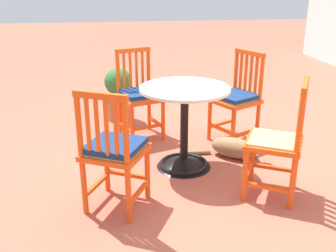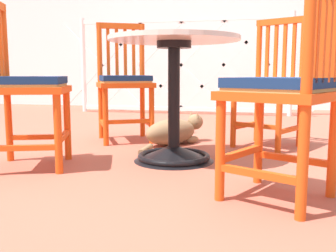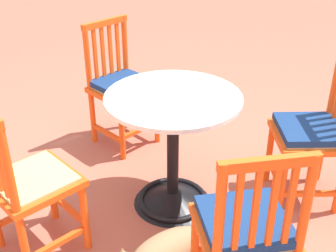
# 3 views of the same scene
# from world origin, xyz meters

# --- Properties ---
(ground_plane) EXTENTS (24.00, 24.00, 0.00)m
(ground_plane) POSITION_xyz_m (0.00, 0.00, 0.00)
(ground_plane) COLOR #AD5642
(cafe_table) EXTENTS (0.76, 0.76, 0.73)m
(cafe_table) POSITION_xyz_m (0.08, -0.10, 0.28)
(cafe_table) COLOR black
(cafe_table) RESTS_ON ground_plane
(orange_chair_tucked_in) EXTENTS (0.54, 0.54, 0.91)m
(orange_chair_tucked_in) POSITION_xyz_m (-0.44, 0.52, 0.45)
(orange_chair_tucked_in) COLOR #E04C14
(orange_chair_tucked_in) RESTS_ON ground_plane
(orange_chair_at_corner) EXTENTS (0.51, 0.51, 0.91)m
(orange_chair_at_corner) POSITION_xyz_m (-0.68, -0.42, 0.45)
(orange_chair_at_corner) COLOR #E04C14
(orange_chair_at_corner) RESTS_ON ground_plane
(orange_chair_near_fence) EXTENTS (0.54, 0.54, 0.91)m
(orange_chair_near_fence) POSITION_xyz_m (0.66, -0.70, 0.45)
(orange_chair_near_fence) COLOR #E04C14
(orange_chair_near_fence) RESTS_ON ground_plane
(orange_chair_facing_out) EXTENTS (0.54, 0.54, 0.91)m
(orange_chair_facing_out) POSITION_xyz_m (0.65, 0.50, 0.43)
(orange_chair_facing_out) COLOR #E04C14
(orange_chair_facing_out) RESTS_ON ground_plane
(tabby_cat) EXTENTS (0.42, 0.69, 0.23)m
(tabby_cat) POSITION_xyz_m (-0.02, 0.43, 0.10)
(tabby_cat) COLOR #8E704C
(tabby_cat) RESTS_ON ground_plane
(terracotta_planter) EXTENTS (0.32, 0.32, 0.62)m
(terracotta_planter) POSITION_xyz_m (-1.25, -0.63, 0.33)
(terracotta_planter) COLOR #B25B3D
(terracotta_planter) RESTS_ON ground_plane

